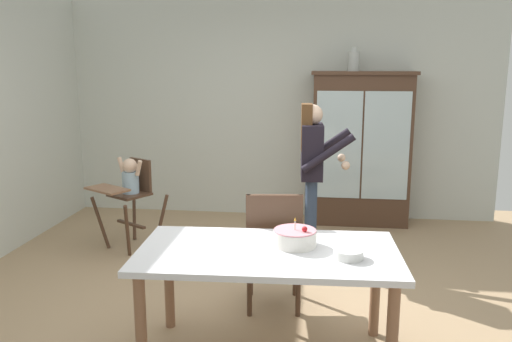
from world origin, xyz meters
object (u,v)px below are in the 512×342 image
china_cabinet (361,148)px  serving_bowl (349,254)px  dining_table (268,263)px  birthday_cake (295,238)px  high_chair_with_toddler (130,187)px  dining_chair_far_side (274,243)px  adult_person (313,163)px  ceramic_vase (354,61)px

china_cabinet → serving_bowl: china_cabinet is taller
dining_table → birthday_cake: size_ratio=6.03×
high_chair_with_toddler → dining_table: size_ratio=0.56×
dining_table → serving_bowl: size_ratio=9.38×
china_cabinet → dining_chair_far_side: 2.61m
high_chair_with_toddler → birthday_cake: (1.80, -1.81, 0.14)m
adult_person → dining_chair_far_side: size_ratio=1.59×
china_cabinet → dining_chair_far_side: (-0.80, -2.46, -0.36)m
birthday_cake → serving_bowl: 0.38m
high_chair_with_toddler → birthday_cake: size_ratio=3.39×
adult_person → serving_bowl: size_ratio=8.50×
birthday_cake → dining_chair_far_side: (-0.19, 0.55, -0.24)m
high_chair_with_toddler → dining_table: high_chair_with_toddler is taller
china_cabinet → birthday_cake: bearing=-101.6°
high_chair_with_toddler → serving_bowl: bearing=-12.1°
birthday_cake → serving_bowl: (0.33, -0.18, -0.03)m
china_cabinet → dining_chair_far_side: size_ratio=1.89×
china_cabinet → ceramic_vase: bearing=178.2°
ceramic_vase → serving_bowl: (-0.16, -3.19, -1.16)m
serving_bowl → dining_chair_far_side: size_ratio=0.19×
birthday_cake → dining_chair_far_side: size_ratio=0.29×
dining_table → dining_chair_far_side: size_ratio=1.76×
adult_person → dining_chair_far_side: adult_person is taller
dining_chair_far_side → dining_table: bearing=85.3°
dining_chair_far_side → china_cabinet: bearing=-114.6°
adult_person → high_chair_with_toddler: bearing=83.0°
adult_person → china_cabinet: bearing=-25.9°
high_chair_with_toddler → dining_chair_far_side: 2.05m
high_chair_with_toddler → dining_table: bearing=-18.5°
birthday_cake → serving_bowl: bearing=-28.7°
dining_chair_far_side → birthday_cake: bearing=102.2°
high_chair_with_toddler → birthday_cake: bearing=-14.3°
china_cabinet → adult_person: (-0.54, -1.31, 0.06)m
china_cabinet → adult_person: size_ratio=1.19×
ceramic_vase → high_chair_with_toddler: size_ratio=0.28×
serving_bowl → high_chair_with_toddler: bearing=136.9°
ceramic_vase → birthday_cake: (-0.50, -3.01, -1.14)m
ceramic_vase → high_chair_with_toddler: (-2.29, -1.20, -1.28)m
china_cabinet → ceramic_vase: 1.03m
serving_bowl → ceramic_vase: bearing=87.1°
adult_person → birthday_cake: size_ratio=5.47×
serving_bowl → birthday_cake: bearing=151.3°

